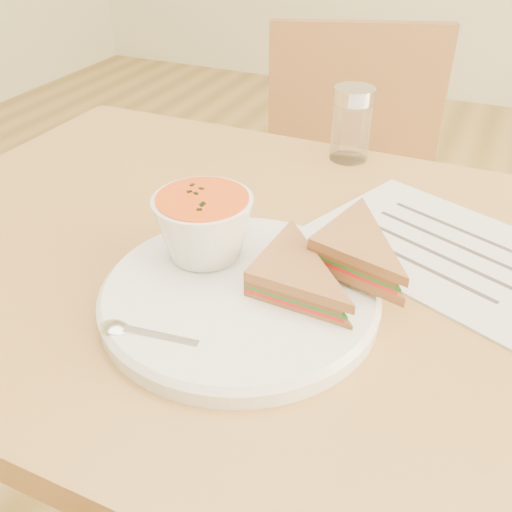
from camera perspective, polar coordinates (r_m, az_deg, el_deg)
The scene contains 9 objects.
dining_table at distance 0.95m, azimuth 0.39°, elevation -18.83°, with size 1.00×0.70×0.75m, color olive, non-canonical shape.
chair_far at distance 1.30m, azimuth 9.14°, elevation 1.25°, with size 0.39×0.39×0.87m, color brown, non-canonical shape.
plate at distance 0.61m, azimuth -1.65°, elevation -4.04°, with size 0.30×0.30×0.02m, color white, non-canonical shape.
soup_bowl at distance 0.63m, azimuth -5.22°, elevation 2.68°, with size 0.11×0.11×0.08m, color white, non-canonical shape.
sandwich_half_a at distance 0.58m, azimuth -1.24°, elevation -3.06°, with size 0.12×0.12×0.04m, color #A9713B, non-canonical shape.
sandwich_half_b at distance 0.60m, azimuth 5.12°, elevation 0.34°, with size 0.11×0.11×0.04m, color #A9713B, non-canonical shape.
spoon at distance 0.54m, azimuth -9.62°, elevation -8.01°, with size 0.16×0.03×0.01m, color silver, non-canonical shape.
paper_menu at distance 0.73m, azimuth 18.02°, elevation 0.77°, with size 0.30×0.22×0.00m, color silver, non-canonical shape.
condiment_shaker at distance 0.92m, azimuth 9.53°, elevation 12.88°, with size 0.06×0.06×0.11m, color silver, non-canonical shape.
Camera 1 is at (0.23, -0.52, 1.13)m, focal length 40.00 mm.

